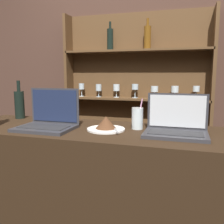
% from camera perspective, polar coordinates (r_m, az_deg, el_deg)
% --- Properties ---
extents(bar_counter, '(1.76, 0.55, 0.96)m').
position_cam_1_polar(bar_counter, '(1.63, -3.07, -20.66)').
color(bar_counter, black).
rests_on(bar_counter, ground_plane).
extents(back_wall, '(7.00, 0.06, 2.70)m').
position_cam_1_polar(back_wall, '(2.61, 6.11, 10.17)').
color(back_wall, '#4C3328').
rests_on(back_wall, ground_plane).
extents(back_shelf, '(1.47, 0.18, 1.88)m').
position_cam_1_polar(back_shelf, '(2.55, 5.41, 1.82)').
color(back_shelf, brown).
rests_on(back_shelf, ground_plane).
extents(laptop_near, '(0.32, 0.24, 0.23)m').
position_cam_1_polar(laptop_near, '(1.51, -14.32, -1.79)').
color(laptop_near, '#333338').
rests_on(laptop_near, bar_counter).
extents(laptop_far, '(0.32, 0.22, 0.21)m').
position_cam_1_polar(laptop_far, '(1.36, 14.43, -3.11)').
color(laptop_far, '#333338').
rests_on(laptop_far, bar_counter).
extents(cake_plate, '(0.22, 0.22, 0.08)m').
position_cam_1_polar(cake_plate, '(1.42, -1.38, -2.91)').
color(cake_plate, white).
rests_on(cake_plate, bar_counter).
extents(water_glass, '(0.07, 0.07, 0.18)m').
position_cam_1_polar(water_glass, '(1.46, 5.82, -1.44)').
color(water_glass, silver).
rests_on(water_glass, bar_counter).
extents(wine_bottle_dark, '(0.07, 0.07, 0.27)m').
position_cam_1_polar(wine_bottle_dark, '(1.91, -20.39, 1.73)').
color(wine_bottle_dark, black).
rests_on(wine_bottle_dark, bar_counter).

